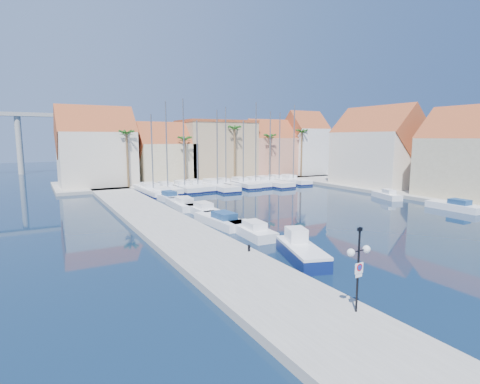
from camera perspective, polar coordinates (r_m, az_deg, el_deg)
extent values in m
plane|color=black|center=(29.91, 14.18, -8.67)|extent=(260.00, 260.00, 0.00)
cube|color=gray|center=(36.81, -11.32, -4.98)|extent=(6.00, 77.00, 0.50)
cube|color=gray|center=(75.34, -5.66, 1.88)|extent=(54.00, 16.00, 0.50)
cube|color=gray|center=(63.48, 26.04, -0.12)|extent=(12.00, 60.00, 0.50)
cylinder|color=black|center=(18.46, 17.54, -11.26)|extent=(0.10, 0.10, 4.07)
cylinder|color=black|center=(18.00, 17.11, -8.69)|extent=(0.51, 0.06, 0.05)
cylinder|color=black|center=(18.37, 18.20, -8.40)|extent=(0.51, 0.06, 0.05)
sphere|color=white|center=(17.82, 16.55, -8.84)|extent=(0.37, 0.37, 0.37)
sphere|color=white|center=(18.55, 18.72, -8.25)|extent=(0.37, 0.37, 0.37)
cube|color=black|center=(17.92, 17.80, -5.42)|extent=(0.23, 0.13, 0.16)
cube|color=white|center=(18.39, 17.69, -11.01)|extent=(0.51, 0.04, 0.51)
cylinder|color=red|center=(18.36, 17.76, -10.88)|extent=(0.35, 0.02, 0.35)
cylinder|color=#1933A5|center=(18.35, 17.78, -10.89)|extent=(0.24, 0.02, 0.24)
cube|color=white|center=(18.51, 17.64, -12.05)|extent=(0.41, 0.04, 0.14)
cylinder|color=black|center=(27.17, 1.38, -8.53)|extent=(0.19, 0.19, 0.47)
cube|color=#0D1C51|center=(27.00, 9.38, -9.39)|extent=(3.71, 6.26, 0.89)
cube|color=white|center=(26.84, 9.40, -8.28)|extent=(3.71, 6.26, 0.20)
cube|color=white|center=(27.77, 8.56, -6.53)|extent=(1.71, 1.90, 1.09)
cube|color=white|center=(33.35, 1.73, -5.94)|extent=(2.41, 6.36, 0.80)
cube|color=white|center=(32.65, 2.23, -4.99)|extent=(1.54, 2.27, 0.60)
cube|color=white|center=(37.31, -2.99, -4.41)|extent=(2.75, 7.31, 0.80)
cube|color=navy|center=(36.55, -2.44, -3.55)|extent=(1.77, 2.61, 0.60)
cube|color=white|center=(42.98, -5.93, -2.75)|extent=(2.22, 6.55, 0.80)
cube|color=white|center=(42.27, -5.58, -1.97)|extent=(1.51, 2.31, 0.60)
cube|color=white|center=(46.91, -8.77, -1.87)|extent=(2.67, 7.36, 0.80)
cube|color=white|center=(46.11, -8.52, -1.16)|extent=(1.75, 2.62, 0.60)
cube|color=white|center=(52.49, -11.00, -0.85)|extent=(2.58, 6.31, 0.80)
cube|color=navy|center=(51.83, -10.75, -0.18)|extent=(1.59, 2.28, 0.60)
cube|color=white|center=(56.91, -11.91, -0.18)|extent=(2.86, 7.00, 0.80)
cube|color=white|center=(56.19, -11.66, 0.45)|extent=(1.76, 2.53, 0.60)
cube|color=white|center=(60.78, -13.59, 0.30)|extent=(2.61, 6.70, 0.80)
cube|color=white|center=(60.08, -13.39, 0.89)|extent=(1.64, 2.40, 0.60)
cube|color=white|center=(51.59, 29.81, -1.96)|extent=(2.08, 6.30, 0.80)
cube|color=navy|center=(51.16, 30.47, -1.29)|extent=(1.43, 2.21, 0.60)
cube|color=white|center=(57.12, 21.43, -0.54)|extent=(3.15, 5.45, 0.80)
cube|color=white|center=(56.60, 21.75, 0.08)|extent=(1.66, 2.08, 0.60)
cube|color=white|center=(59.16, -13.23, 0.20)|extent=(3.36, 11.61, 1.00)
cube|color=#0D1441|center=(59.21, -13.22, -0.11)|extent=(3.42, 11.67, 0.28)
cube|color=white|center=(60.15, -13.59, 1.08)|extent=(2.21, 3.52, 0.60)
cylinder|color=slate|center=(58.10, -13.25, 6.02)|extent=(0.20, 0.20, 11.04)
cube|color=white|center=(60.24, -11.07, 0.40)|extent=(2.37, 8.94, 1.00)
cube|color=#0D1441|center=(60.28, -11.06, 0.10)|extent=(2.43, 9.00, 0.28)
cube|color=white|center=(60.98, -11.36, 1.25)|extent=(1.64, 2.69, 0.60)
cylinder|color=slate|center=(59.28, -11.12, 7.13)|extent=(0.20, 0.20, 13.13)
cube|color=white|center=(61.53, -8.58, 0.63)|extent=(2.49, 9.55, 1.00)
cube|color=#0D1441|center=(61.58, -8.57, 0.33)|extent=(2.55, 9.61, 0.28)
cube|color=white|center=(62.32, -8.90, 1.46)|extent=(1.74, 2.86, 0.60)
cylinder|color=slate|center=(60.56, -8.56, 7.47)|extent=(0.20, 0.20, 13.66)
cube|color=white|center=(62.61, -6.62, 0.80)|extent=(2.76, 9.42, 1.00)
cube|color=#0D1441|center=(62.65, -6.61, 0.51)|extent=(2.82, 9.48, 0.28)
cube|color=white|center=(63.36, -6.98, 1.61)|extent=(1.80, 2.86, 0.60)
cylinder|color=slate|center=(61.71, -6.52, 5.99)|extent=(0.20, 0.20, 10.36)
cube|color=white|center=(62.83, -3.68, 0.86)|extent=(3.15, 11.99, 1.00)
cube|color=#0D1441|center=(62.87, -3.68, 0.57)|extent=(3.21, 12.05, 0.28)
cube|color=white|center=(63.81, -4.15, 1.70)|extent=(2.19, 3.60, 0.60)
cylinder|color=slate|center=(61.79, -3.49, 6.81)|extent=(0.20, 0.20, 12.06)
cube|color=white|center=(64.85, -2.31, 1.10)|extent=(2.27, 8.22, 1.00)
cube|color=#0D1441|center=(64.89, -2.30, 0.82)|extent=(2.33, 8.28, 0.28)
cube|color=white|center=(65.49, -2.62, 1.88)|extent=(1.53, 2.48, 0.60)
cylinder|color=slate|center=(63.99, -2.18, 7.16)|extent=(0.20, 0.20, 12.70)
cube|color=white|center=(65.90, 0.31, 1.23)|extent=(3.07, 9.92, 1.00)
cube|color=#0D1441|center=(65.94, 0.31, 0.95)|extent=(3.14, 9.99, 0.28)
cube|color=white|center=(66.68, -0.06, 2.00)|extent=(1.94, 3.03, 0.60)
cylinder|color=slate|center=(65.00, 0.51, 6.20)|extent=(0.20, 0.20, 10.47)
cube|color=white|center=(66.97, 2.23, 1.33)|extent=(2.85, 8.80, 1.00)
cube|color=#0D1441|center=(67.01, 2.22, 1.06)|extent=(2.92, 8.87, 0.28)
cube|color=white|center=(67.65, 1.89, 2.09)|extent=(1.76, 2.70, 0.60)
cylinder|color=slate|center=(66.10, 2.44, 7.62)|extent=(0.20, 0.20, 13.68)
cube|color=white|center=(68.03, 4.24, 1.42)|extent=(3.77, 12.03, 1.00)
cube|color=#0D1441|center=(68.07, 4.23, 1.16)|extent=(3.83, 12.09, 0.28)
cube|color=white|center=(68.89, 3.65, 2.19)|extent=(2.36, 3.68, 0.60)
cylinder|color=slate|center=(67.09, 4.60, 6.97)|extent=(0.20, 0.20, 12.18)
cube|color=white|center=(70.84, 5.77, 1.68)|extent=(2.49, 8.20, 1.00)
cube|color=#0D1441|center=(70.88, 5.76, 1.42)|extent=(2.55, 8.26, 0.28)
cube|color=white|center=(71.39, 5.38, 2.38)|extent=(1.59, 2.50, 0.60)
cylinder|color=slate|center=(70.07, 6.05, 7.00)|extent=(0.20, 0.20, 12.18)
cube|color=white|center=(71.56, 7.87, 1.71)|extent=(3.11, 9.91, 1.00)
cube|color=#0D1441|center=(71.60, 7.87, 1.45)|extent=(3.17, 9.97, 0.28)
cube|color=white|center=(72.29, 7.46, 2.42)|extent=(1.95, 3.03, 0.60)
cylinder|color=slate|center=(70.70, 8.21, 7.52)|extent=(0.20, 0.20, 13.52)
cube|color=beige|center=(68.48, -20.95, 4.73)|extent=(12.00, 9.00, 9.00)
cube|color=brown|center=(68.39, -21.15, 8.49)|extent=(12.30, 9.00, 9.00)
cube|color=tan|center=(71.26, -11.30, 4.42)|extent=(10.00, 8.00, 7.00)
cube|color=brown|center=(71.12, -11.38, 7.24)|extent=(10.30, 8.00, 8.00)
cube|color=tan|center=(76.17, -3.64, 6.31)|extent=(14.00, 10.00, 11.00)
cube|color=brown|center=(76.19, -3.68, 10.64)|extent=(14.20, 10.20, 0.50)
cube|color=tan|center=(81.28, 4.36, 5.37)|extent=(10.00, 8.00, 8.00)
cube|color=brown|center=(81.18, 4.39, 8.19)|extent=(10.30, 8.00, 8.00)
cube|color=white|center=(85.75, 9.79, 6.09)|extent=(8.00, 8.00, 10.00)
cube|color=brown|center=(85.72, 9.87, 9.43)|extent=(8.30, 8.00, 8.00)
cube|color=tan|center=(59.38, 31.84, 3.09)|extent=(9.00, 12.00, 8.00)
cube|color=brown|center=(59.24, 32.14, 6.94)|extent=(9.00, 12.30, 9.00)
cube|color=beige|center=(68.53, 20.11, 4.77)|extent=(9.00, 14.00, 9.00)
cube|color=brown|center=(68.44, 20.30, 8.53)|extent=(9.00, 14.30, 9.00)
cylinder|color=brown|center=(64.28, -16.76, 4.73)|extent=(0.36, 0.36, 9.00)
sphere|color=#1D4E16|center=(64.19, -16.92, 8.60)|extent=(2.60, 2.60, 2.60)
cylinder|color=brown|center=(67.18, -8.37, 4.70)|extent=(0.36, 0.36, 8.00)
sphere|color=#1D4E16|center=(67.06, -8.44, 7.98)|extent=(2.60, 2.60, 2.60)
cylinder|color=brown|center=(71.29, -0.82, 5.79)|extent=(0.36, 0.36, 10.00)
sphere|color=#1D4E16|center=(71.25, -0.82, 9.69)|extent=(2.60, 2.60, 2.60)
cylinder|color=brown|center=(75.45, 4.56, 5.33)|extent=(0.36, 0.36, 8.50)
sphere|color=#1D4E16|center=(75.36, 4.60, 8.45)|extent=(2.60, 2.60, 2.60)
cylinder|color=brown|center=(80.14, 9.35, 5.78)|extent=(0.36, 0.36, 9.50)
sphere|color=#1D4E16|center=(80.08, 9.43, 9.07)|extent=(2.60, 2.60, 2.60)
cylinder|color=#9E9E99|center=(102.71, -30.58, 6.25)|extent=(1.40, 1.40, 14.00)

